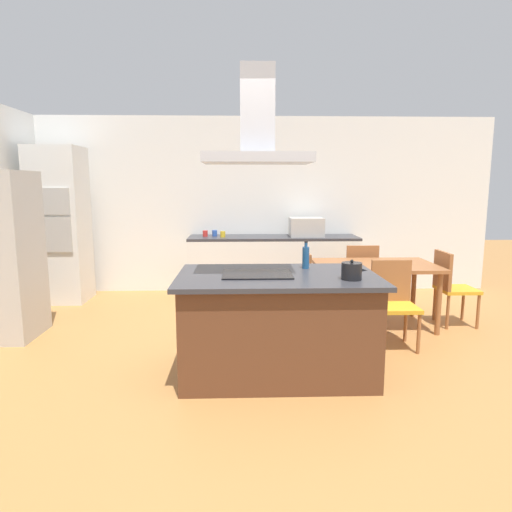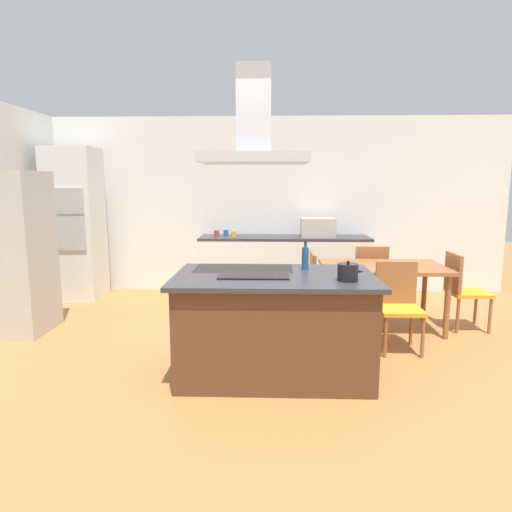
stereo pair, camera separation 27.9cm
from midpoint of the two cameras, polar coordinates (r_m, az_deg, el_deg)
name	(u,v)px [view 1 (the left image)]	position (r m, az deg, el deg)	size (l,w,h in m)	color
ground	(267,322)	(5.57, -0.02, -8.39)	(16.00, 16.00, 0.00)	#AD753D
wall_back	(261,205)	(7.07, -0.49, 6.47)	(7.20, 0.10, 2.70)	white
kitchen_island	(277,324)	(4.00, 0.70, -8.66)	(1.74, 1.07, 0.90)	#59331E
cooktop	(257,274)	(3.89, -1.91, -2.31)	(0.60, 0.44, 0.01)	black
tea_kettle	(352,271)	(3.73, 10.01, -1.91)	(0.22, 0.17, 0.17)	black
olive_oil_bottle	(306,257)	(4.16, 4.45, -0.13)	(0.06, 0.06, 0.26)	navy
back_counter	(273,266)	(6.81, 1.03, -1.26)	(2.54, 0.62, 0.90)	silver
countertop_microwave	(306,227)	(6.77, 5.25, 3.69)	(0.50, 0.38, 0.28)	#B2AFAA
coffee_mug_red	(205,233)	(6.79, -7.66, 2.85)	(0.08, 0.08, 0.09)	red
coffee_mug_blue	(215,233)	(6.82, -6.46, 2.90)	(0.08, 0.08, 0.09)	#2D56B2
coffee_mug_yellow	(223,234)	(6.67, -5.45, 2.78)	(0.08, 0.08, 0.09)	gold
wall_oven_stack	(60,225)	(7.03, -24.75, 3.59)	(0.70, 0.66, 2.20)	silver
dining_table	(375,271)	(5.44, 13.51, -1.84)	(1.40, 0.90, 0.75)	#995B33
chair_facing_island	(393,298)	(4.85, 15.52, -5.16)	(0.42, 0.42, 0.89)	gold
chair_at_right_end	(450,283)	(5.78, 22.26, -3.24)	(0.42, 0.42, 0.89)	gold
chair_at_left_end	(298,284)	(5.30, 3.85, -3.63)	(0.42, 0.42, 0.89)	gold
chair_facing_back_wall	(360,273)	(6.10, 11.82, -2.12)	(0.42, 0.42, 0.89)	gold
range_hood	(257,132)	(3.83, -2.01, 15.49)	(0.90, 0.55, 0.78)	#ADADB2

